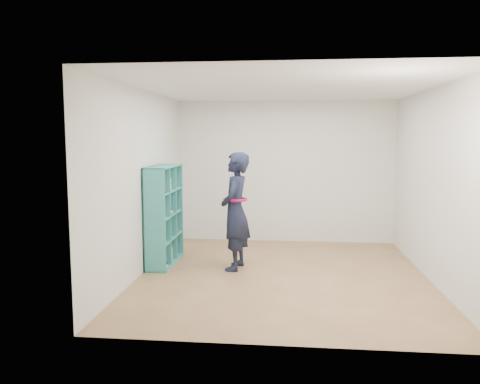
# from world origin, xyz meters

# --- Properties ---
(floor) EXTENTS (4.50, 4.50, 0.00)m
(floor) POSITION_xyz_m (0.00, 0.00, 0.00)
(floor) COLOR brown
(floor) RESTS_ON ground
(ceiling) EXTENTS (4.50, 4.50, 0.00)m
(ceiling) POSITION_xyz_m (0.00, 0.00, 2.60)
(ceiling) COLOR white
(ceiling) RESTS_ON wall_back
(wall_left) EXTENTS (0.02, 4.50, 2.60)m
(wall_left) POSITION_xyz_m (-2.00, 0.00, 1.30)
(wall_left) COLOR silver
(wall_left) RESTS_ON floor
(wall_right) EXTENTS (0.02, 4.50, 2.60)m
(wall_right) POSITION_xyz_m (2.00, 0.00, 1.30)
(wall_right) COLOR silver
(wall_right) RESTS_ON floor
(wall_back) EXTENTS (4.00, 0.02, 2.60)m
(wall_back) POSITION_xyz_m (0.00, 2.25, 1.30)
(wall_back) COLOR silver
(wall_back) RESTS_ON floor
(wall_front) EXTENTS (4.00, 0.02, 2.60)m
(wall_front) POSITION_xyz_m (0.00, -2.25, 1.30)
(wall_front) COLOR silver
(wall_front) RESTS_ON floor
(bookshelf) EXTENTS (0.33, 1.13, 1.51)m
(bookshelf) POSITION_xyz_m (-1.85, 0.49, 0.73)
(bookshelf) COLOR teal
(bookshelf) RESTS_ON floor
(person) EXTENTS (0.48, 0.67, 1.72)m
(person) POSITION_xyz_m (-0.70, 0.28, 0.86)
(person) COLOR black
(person) RESTS_ON floor
(smartphone) EXTENTS (0.02, 0.09, 0.12)m
(smartphone) POSITION_xyz_m (-0.85, 0.39, 0.98)
(smartphone) COLOR silver
(smartphone) RESTS_ON person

